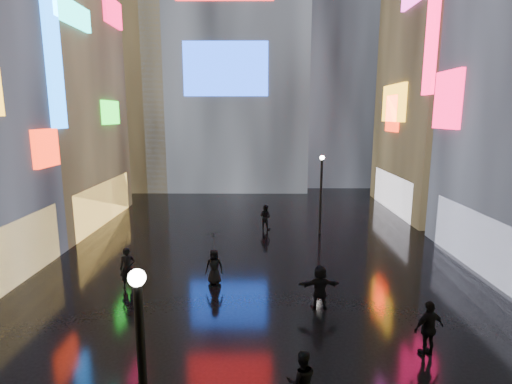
{
  "coord_description": "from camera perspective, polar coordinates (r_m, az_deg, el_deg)",
  "views": [
    {
      "loc": [
        0.08,
        -2.16,
        7.74
      ],
      "look_at": [
        0.0,
        12.0,
        5.0
      ],
      "focal_mm": 28.0,
      "sensor_mm": 36.0,
      "label": 1
    }
  ],
  "objects": [
    {
      "name": "pedestrian_6",
      "position": [
        19.25,
        -17.86,
        -10.3
      ],
      "size": [
        0.77,
        0.6,
        1.87
      ],
      "primitive_type": "imported",
      "rotation": [
        0.0,
        0.0,
        0.25
      ],
      "color": "black",
      "rests_on": "ground"
    },
    {
      "name": "pedestrian_7",
      "position": [
        27.47,
        1.33,
        -3.57
      ],
      "size": [
        1.04,
        0.98,
        1.7
      ],
      "primitive_type": "imported",
      "rotation": [
        0.0,
        0.0,
        2.58
      ],
      "color": "black",
      "rests_on": "ground"
    },
    {
      "name": "tower_flank_left",
      "position": [
        46.64,
        -18.06,
        16.92
      ],
      "size": [
        10.0,
        10.0,
        26.0
      ],
      "primitive_type": "cube",
      "color": "black",
      "rests_on": "ground"
    },
    {
      "name": "tower_flank_right",
      "position": [
        49.84,
        11.42,
        21.46
      ],
      "size": [
        12.0,
        12.0,
        34.0
      ],
      "primitive_type": "cube",
      "color": "black",
      "rests_on": "ground"
    },
    {
      "name": "pedestrian_1",
      "position": [
        11.69,
        6.53,
        -25.24
      ],
      "size": [
        0.85,
        0.68,
        1.7
      ],
      "primitive_type": "imported",
      "rotation": [
        0.0,
        0.0,
        3.19
      ],
      "color": "black",
      "rests_on": "ground"
    },
    {
      "name": "pedestrian_4",
      "position": [
        18.87,
        -5.99,
        -10.59
      ],
      "size": [
        0.82,
        0.55,
        1.66
      ],
      "primitive_type": "imported",
      "rotation": [
        0.0,
        0.0,
        -0.03
      ],
      "color": "black",
      "rests_on": "ground"
    },
    {
      "name": "pedestrian_5",
      "position": [
        16.73,
        9.11,
        -13.27
      ],
      "size": [
        1.73,
        0.65,
        1.83
      ],
      "primitive_type": "imported",
      "rotation": [
        0.0,
        0.0,
        3.21
      ],
      "color": "black",
      "rests_on": "ground"
    },
    {
      "name": "building_left_far",
      "position": [
        32.58,
        -30.39,
        15.22
      ],
      "size": [
        10.28,
        12.0,
        22.0
      ],
      "color": "black",
      "rests_on": "ground"
    },
    {
      "name": "umbrella_2",
      "position": [
        18.45,
        -6.07,
        -7.01
      ],
      "size": [
        0.96,
        0.98,
        0.82
      ],
      "primitive_type": "imported",
      "rotation": [
        0.0,
        0.0,
        3.22
      ],
      "color": "black",
      "rests_on": "pedestrian_4"
    },
    {
      "name": "lamp_far",
      "position": [
        26.29,
        9.28,
        0.3
      ],
      "size": [
        0.3,
        0.3,
        5.2
      ],
      "color": "black",
      "rests_on": "ground"
    },
    {
      "name": "building_right_far",
      "position": [
        36.41,
        27.95,
        19.61
      ],
      "size": [
        10.28,
        12.0,
        28.0
      ],
      "color": "black",
      "rests_on": "ground"
    },
    {
      "name": "ground",
      "position": [
        23.47,
        0.11,
        -8.3
      ],
      "size": [
        140.0,
        140.0,
        0.0
      ],
      "primitive_type": "plane",
      "color": "black",
      "rests_on": "ground"
    },
    {
      "name": "pedestrian_3",
      "position": [
        14.8,
        23.46,
        -17.41
      ],
      "size": [
        1.18,
        0.76,
        1.86
      ],
      "primitive_type": "imported",
      "rotation": [
        0.0,
        0.0,
        3.45
      ],
      "color": "black",
      "rests_on": "ground"
    }
  ]
}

